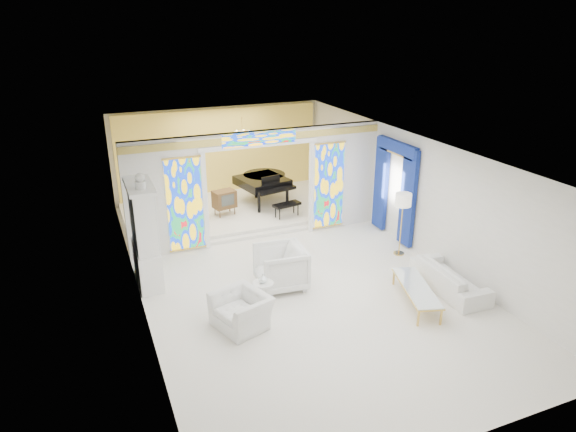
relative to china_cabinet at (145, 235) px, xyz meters
name	(u,v)px	position (x,y,z in m)	size (l,w,h in m)	color
floor	(288,268)	(3.22, -0.60, -1.17)	(12.00, 12.00, 0.00)	white
ceiling	(288,148)	(3.22, -0.60, 1.83)	(7.00, 12.00, 0.02)	silver
wall_back	(219,152)	(3.22, 5.40, 0.33)	(7.00, 0.02, 3.00)	silver
wall_front	(460,359)	(3.22, -6.60, 0.33)	(7.00, 0.02, 3.00)	silver
wall_left	(133,234)	(-0.28, -0.60, 0.33)	(0.02, 12.00, 3.00)	silver
wall_right	(413,193)	(6.72, -0.60, 0.33)	(0.02, 12.00, 3.00)	silver
partition_wall	(259,181)	(3.22, 1.40, 0.48)	(7.00, 0.22, 3.00)	silver
stained_glass_left	(185,205)	(1.19, 1.29, 0.13)	(0.90, 0.04, 2.40)	gold
stained_glass_right	(329,186)	(5.25, 1.29, 0.13)	(0.90, 0.04, 2.40)	gold
stained_glass_transom	(259,138)	(3.22, 1.29, 1.65)	(2.00, 0.04, 0.34)	gold
alcove_platform	(238,210)	(3.22, 3.50, -1.08)	(6.80, 3.80, 0.18)	white
gold_curtain_back	(220,153)	(3.22, 5.28, 0.33)	(6.70, 0.10, 2.90)	#DBBF4C
chandelier	(242,132)	(3.42, 3.40, 1.38)	(0.48, 0.48, 0.30)	gold
blue_drapes	(395,182)	(6.62, 0.10, 0.41)	(0.14, 1.85, 2.65)	navy
china_cabinet	(145,235)	(0.00, 0.00, 0.00)	(0.56, 1.46, 2.72)	white
armchair_left	(241,311)	(1.43, -2.53, -0.83)	(1.05, 0.92, 0.68)	white
armchair_right	(281,267)	(2.73, -1.37, -0.68)	(1.04, 1.07, 0.98)	white
sofa	(450,278)	(6.17, -2.95, -0.87)	(2.04, 0.80, 0.59)	white
side_table	(263,291)	(2.08, -1.99, -0.81)	(0.55, 0.55, 0.55)	white
vase	(263,278)	(2.08, -1.99, -0.52)	(0.18, 0.18, 0.19)	silver
coffee_table	(417,288)	(5.12, -3.15, -0.80)	(1.07, 1.90, 0.41)	white
floor_lamp	(403,203)	(6.19, -0.94, 0.24)	(0.53, 0.53, 1.65)	gold
grand_piano	(264,181)	(4.17, 3.68, -0.29)	(1.80, 2.78, 1.03)	black
tv_console	(224,199)	(2.69, 3.05, -0.50)	(0.72, 0.56, 0.75)	#53391D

